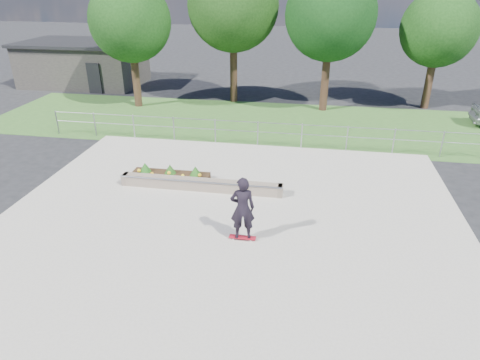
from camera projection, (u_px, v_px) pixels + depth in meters
name	position (u px, v px, depth m)	size (l,w,h in m)	color
ground	(225.00, 232.00, 13.18)	(120.00, 120.00, 0.00)	black
grass_verge	(266.00, 123.00, 22.96)	(30.00, 8.00, 0.02)	#2E5421
concrete_slab	(225.00, 231.00, 13.17)	(15.00, 15.00, 0.06)	#9C978B
fence	(258.00, 130.00, 19.52)	(20.06, 0.06, 1.20)	gray
building	(84.00, 63.00, 30.66)	(8.40, 5.40, 3.00)	#2D2B28
tree_far_left	(130.00, 21.00, 23.86)	(4.55, 4.55, 7.15)	#311E13
tree_mid_left	(233.00, 6.00, 24.48)	(5.25, 5.25, 8.25)	black
tree_mid_right	(331.00, 15.00, 22.91)	(4.90, 4.90, 7.70)	black
tree_far_right	(439.00, 29.00, 23.66)	(4.20, 4.20, 6.60)	#341F15
grind_ledge	(201.00, 185.00, 15.60)	(6.00, 0.44, 0.43)	#6B5C4F
planter_bed	(169.00, 177.00, 16.24)	(3.00, 1.20, 0.61)	black
skateboarder	(242.00, 208.00, 12.28)	(0.80, 0.59, 2.03)	silver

